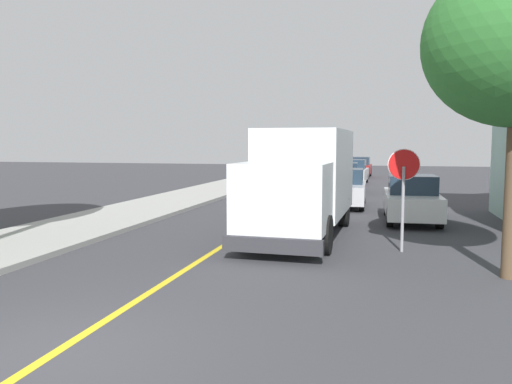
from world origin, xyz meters
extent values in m
plane|color=#38383D|center=(0.00, 0.00, 0.00)|extent=(120.00, 120.00, 0.00)
cube|color=gold|center=(0.00, 10.00, 0.00)|extent=(0.16, 56.00, 0.01)
cube|color=silver|center=(1.86, 10.36, 1.90)|extent=(2.55, 5.07, 2.60)
cube|color=silver|center=(1.76, 6.86, 1.45)|extent=(2.34, 2.07, 1.70)
cube|color=#1E2D3D|center=(1.73, 5.96, 1.82)|extent=(2.04, 0.14, 0.75)
cube|color=#2D2D33|center=(1.73, 5.78, 0.42)|extent=(2.40, 0.27, 0.36)
cylinder|color=black|center=(2.81, 7.03, 0.50)|extent=(0.33, 1.01, 1.00)
cylinder|color=black|center=(0.72, 7.09, 0.50)|extent=(0.33, 1.01, 1.00)
cylinder|color=black|center=(2.95, 11.58, 0.50)|extent=(0.33, 1.01, 1.00)
cylinder|color=black|center=(0.85, 11.64, 0.50)|extent=(0.33, 1.01, 1.00)
cube|color=#B7B7BC|center=(2.55, 16.99, 0.65)|extent=(1.89, 4.43, 0.76)
cube|color=#1E2D3D|center=(2.55, 17.14, 1.35)|extent=(1.62, 1.83, 0.64)
cylinder|color=black|center=(3.37, 15.60, 0.32)|extent=(0.23, 0.64, 0.64)
cylinder|color=black|center=(1.79, 15.57, 0.32)|extent=(0.23, 0.64, 0.64)
cylinder|color=black|center=(3.31, 18.42, 0.32)|extent=(0.23, 0.64, 0.64)
cylinder|color=black|center=(1.73, 18.39, 0.32)|extent=(0.23, 0.64, 0.64)
cube|color=black|center=(1.95, 24.02, 0.65)|extent=(1.91, 4.44, 0.76)
cube|color=#1E2D3D|center=(1.95, 24.17, 1.35)|extent=(1.63, 1.84, 0.64)
cylinder|color=black|center=(2.78, 22.63, 0.32)|extent=(0.24, 0.65, 0.64)
cylinder|color=black|center=(1.20, 22.59, 0.32)|extent=(0.24, 0.65, 0.64)
cylinder|color=black|center=(2.71, 25.44, 0.32)|extent=(0.24, 0.65, 0.64)
cylinder|color=black|center=(1.13, 25.40, 0.32)|extent=(0.24, 0.65, 0.64)
cube|color=silver|center=(2.20, 29.95, 0.65)|extent=(1.97, 4.47, 0.76)
cube|color=#1E2D3D|center=(2.20, 30.10, 1.35)|extent=(1.65, 1.86, 0.64)
cylinder|color=black|center=(2.93, 28.51, 0.32)|extent=(0.24, 0.65, 0.64)
cylinder|color=black|center=(1.35, 28.57, 0.32)|extent=(0.24, 0.65, 0.64)
cylinder|color=black|center=(3.04, 31.33, 0.32)|extent=(0.24, 0.65, 0.64)
cylinder|color=black|center=(1.46, 31.39, 0.32)|extent=(0.24, 0.65, 0.64)
cube|color=maroon|center=(2.27, 37.19, 0.65)|extent=(1.93, 4.45, 0.76)
cube|color=#1E2D3D|center=(2.28, 37.34, 1.35)|extent=(1.64, 1.85, 0.64)
cylinder|color=black|center=(3.02, 35.76, 0.32)|extent=(0.24, 0.65, 0.64)
cylinder|color=black|center=(1.44, 35.81, 0.32)|extent=(0.24, 0.65, 0.64)
cylinder|color=black|center=(3.10, 38.58, 0.32)|extent=(0.24, 0.65, 0.64)
cylinder|color=black|center=(1.52, 38.62, 0.32)|extent=(0.24, 0.65, 0.64)
cube|color=silver|center=(5.20, 13.22, 0.65)|extent=(1.92, 4.45, 0.76)
cube|color=#1E2D3D|center=(5.20, 13.07, 1.35)|extent=(1.63, 1.84, 0.64)
cylinder|color=black|center=(4.37, 14.61, 0.32)|extent=(0.24, 0.65, 0.64)
cylinder|color=black|center=(5.95, 14.65, 0.32)|extent=(0.24, 0.65, 0.64)
cylinder|color=black|center=(4.45, 11.79, 0.32)|extent=(0.24, 0.65, 0.64)
cylinder|color=black|center=(6.03, 11.84, 0.32)|extent=(0.24, 0.65, 0.64)
cylinder|color=gray|center=(4.70, 7.83, 1.10)|extent=(0.08, 0.08, 2.20)
cylinder|color=red|center=(4.70, 7.86, 2.25)|extent=(0.76, 0.03, 0.76)
cylinder|color=white|center=(4.70, 7.88, 2.25)|extent=(0.80, 0.02, 0.80)
cylinder|color=brown|center=(6.77, 5.69, 1.60)|extent=(0.31, 0.31, 3.19)
camera|label=1|loc=(4.20, -5.59, 2.79)|focal=35.66mm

